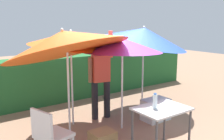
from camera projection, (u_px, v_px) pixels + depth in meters
The scene contains 12 objects.
ground_plane at pixel (121, 126), 5.17m from camera, with size 24.00×24.00×0.00m, color #937056.
hedge_row at pixel (69, 77), 6.93m from camera, with size 8.00×0.70×1.16m, color #23602D.
umbrella_rainbow at pixel (71, 39), 4.91m from camera, with size 1.64×1.63×1.98m.
umbrella_orange at pixel (65, 42), 4.14m from camera, with size 2.12×2.07×2.30m.
umbrella_yellow at pixel (122, 45), 4.74m from camera, with size 1.51×1.51×1.82m.
umbrella_navy at pixel (144, 36), 5.84m from camera, with size 2.08×2.05×2.17m.
person_vendor at pixel (101, 76), 5.41m from camera, with size 0.56×0.29×1.88m.
chair_plastic at pixel (50, 134), 3.62m from camera, with size 0.54×0.54×0.89m.
cooler_box at pixel (156, 110), 5.43m from camera, with size 0.57×0.39×0.46m, color silver.
crate_cardboard at pixel (103, 140), 4.19m from camera, with size 0.38×0.33×0.32m, color #9E7A4C.
folding_table at pixel (161, 114), 3.90m from camera, with size 0.80×0.60×0.79m.
bottle_water at pixel (155, 101), 3.84m from camera, with size 0.07×0.07×0.24m.
Camera 1 is at (-2.96, -3.86, 2.10)m, focal length 40.97 mm.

